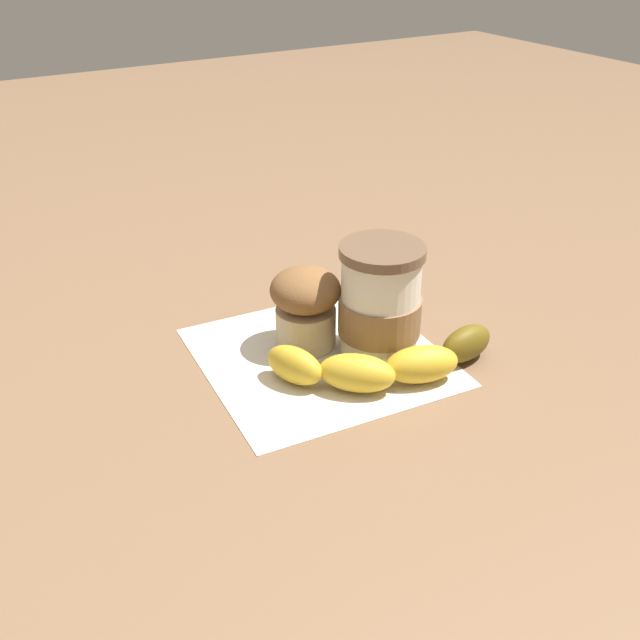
# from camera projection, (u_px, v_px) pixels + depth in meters

# --- Properties ---
(ground_plane) EXTENTS (3.00, 3.00, 0.00)m
(ground_plane) POSITION_uv_depth(u_px,v_px,m) (320.00, 357.00, 0.75)
(ground_plane) COLOR brown
(paper_napkin) EXTENTS (0.25, 0.25, 0.00)m
(paper_napkin) POSITION_uv_depth(u_px,v_px,m) (320.00, 356.00, 0.75)
(paper_napkin) COLOR beige
(paper_napkin) RESTS_ON ground_plane
(coffee_cup) EXTENTS (0.08, 0.08, 0.12)m
(coffee_cup) POSITION_uv_depth(u_px,v_px,m) (380.00, 304.00, 0.73)
(coffee_cup) COLOR silver
(coffee_cup) RESTS_ON paper_napkin
(muffin) EXTENTS (0.07, 0.07, 0.08)m
(muffin) POSITION_uv_depth(u_px,v_px,m) (306.00, 305.00, 0.75)
(muffin) COLOR beige
(muffin) RESTS_ON paper_napkin
(banana) EXTENTS (0.22, 0.12, 0.04)m
(banana) POSITION_uv_depth(u_px,v_px,m) (387.00, 362.00, 0.71)
(banana) COLOR gold
(banana) RESTS_ON paper_napkin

